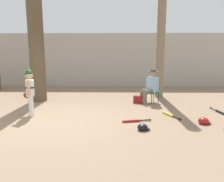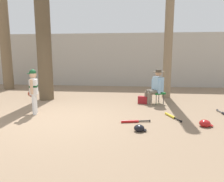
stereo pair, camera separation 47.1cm
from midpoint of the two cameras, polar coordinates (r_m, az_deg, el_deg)
name	(u,v)px [view 2 (the right image)]	position (r m, az deg, el deg)	size (l,w,h in m)	color
ground_plane	(57,119)	(5.71, -12.50, -7.69)	(60.00, 60.00, 0.00)	#897056
concrete_back_wall	(98,60)	(11.79, -2.62, 8.51)	(18.00, 0.36, 2.89)	#ADA89E
tree_near_player	(44,41)	(8.27, -16.71, 13.04)	(0.81, 0.81, 5.24)	brown
tree_behind_spectator	(169,33)	(8.74, 16.91, 15.13)	(0.53, 0.53, 5.72)	#7F6B51
young_ballplayer	(33,89)	(6.30, -18.85, 0.60)	(0.44, 0.56, 1.31)	white
folding_stool	(158,93)	(7.57, 14.22, -0.65)	(0.54, 0.54, 0.41)	#196B2D
seated_spectator	(156,86)	(7.48, 13.68, 1.39)	(0.67, 0.56, 1.20)	#6B6051
handbag_beside_stool	(143,100)	(7.49, 10.35, -2.45)	(0.34, 0.18, 0.26)	maroon
tree_far_left	(6,46)	(11.65, -26.21, 10.97)	(0.77, 0.77, 5.07)	brown
bat_yellow_trainer	(171,116)	(6.06, 18.15, -6.60)	(0.34, 0.75, 0.07)	yellow
bat_red_barrel	(132,121)	(5.37, 8.11, -8.31)	(0.75, 0.21, 0.07)	red
batting_helmet_black	(139,128)	(4.81, 10.36, -10.10)	(0.28, 0.22, 0.16)	black
batting_helmet_red	(205,123)	(5.60, 26.48, -8.04)	(0.31, 0.24, 0.18)	#A81919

